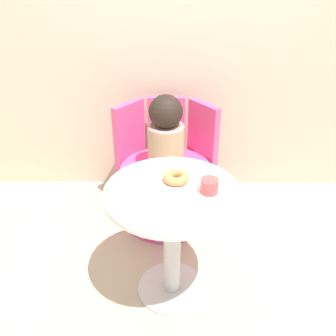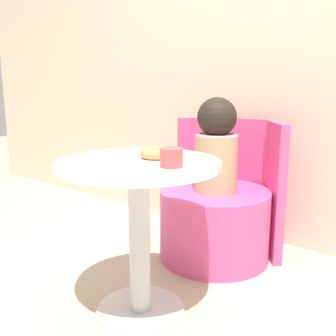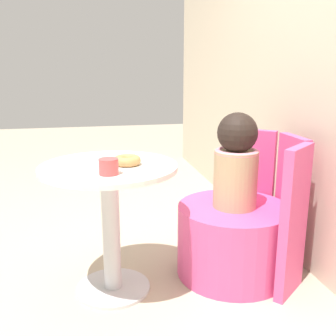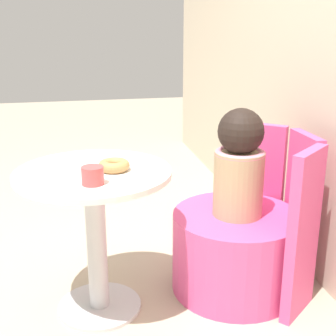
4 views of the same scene
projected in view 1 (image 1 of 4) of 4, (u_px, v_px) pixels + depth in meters
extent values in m
plane|color=#B7A88E|center=(182.00, 287.00, 2.27)|extent=(12.00, 12.00, 0.00)
cube|color=beige|center=(181.00, 29.00, 2.62)|extent=(6.00, 0.06, 2.40)
cylinder|color=silver|center=(172.00, 288.00, 2.25)|extent=(0.39, 0.39, 0.02)
cylinder|color=silver|center=(172.00, 244.00, 2.08)|extent=(0.09, 0.09, 0.64)
cylinder|color=white|center=(172.00, 193.00, 1.91)|extent=(0.68, 0.68, 0.02)
cylinder|color=#E54C8C|center=(166.00, 193.00, 2.73)|extent=(0.62, 0.62, 0.40)
cube|color=#E54C8C|center=(166.00, 146.00, 2.92)|extent=(0.26, 0.05, 0.78)
cube|color=#E54C8C|center=(202.00, 154.00, 2.82)|extent=(0.21, 0.23, 0.78)
cube|color=#E54C8C|center=(131.00, 154.00, 2.82)|extent=(0.21, 0.23, 0.78)
cylinder|color=tan|center=(166.00, 148.00, 2.55)|extent=(0.24, 0.24, 0.31)
torus|color=pink|center=(166.00, 127.00, 2.47)|extent=(0.24, 0.24, 0.04)
sphere|color=black|center=(166.00, 112.00, 2.42)|extent=(0.21, 0.21, 0.21)
torus|color=tan|center=(176.00, 177.00, 1.97)|extent=(0.13, 0.13, 0.05)
cylinder|color=#DB4C4C|center=(209.00, 186.00, 1.88)|extent=(0.09, 0.09, 0.07)
cube|color=white|center=(161.00, 205.00, 1.80)|extent=(0.18, 0.18, 0.01)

